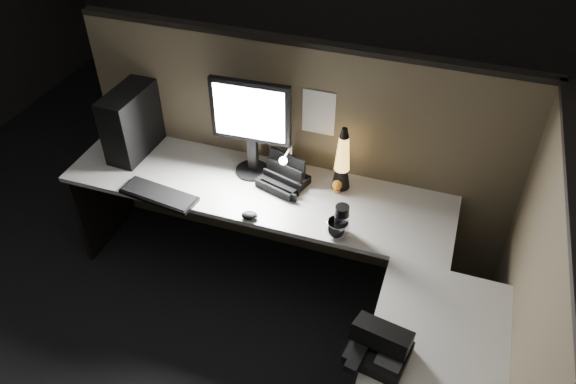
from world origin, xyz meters
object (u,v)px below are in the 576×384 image
(monitor, at_px, (251,119))
(desk_phone, at_px, (379,346))
(pc_tower, at_px, (132,122))
(lava_lamp, at_px, (342,163))
(keyboard, at_px, (159,195))

(monitor, distance_m, desk_phone, 1.45)
(pc_tower, relative_size, lava_lamp, 1.05)
(monitor, bearing_deg, pc_tower, -179.23)
(monitor, relative_size, keyboard, 1.32)
(pc_tower, bearing_deg, lava_lamp, 5.41)
(desk_phone, bearing_deg, pc_tower, 160.79)
(keyboard, bearing_deg, pc_tower, 141.67)
(monitor, distance_m, keyboard, 0.68)
(monitor, height_order, lava_lamp, monitor)
(pc_tower, height_order, monitor, monitor)
(pc_tower, bearing_deg, monitor, 5.70)
(monitor, height_order, keyboard, monitor)
(pc_tower, distance_m, monitor, 0.79)
(monitor, bearing_deg, keyboard, -138.63)
(keyboard, bearing_deg, monitor, 51.03)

